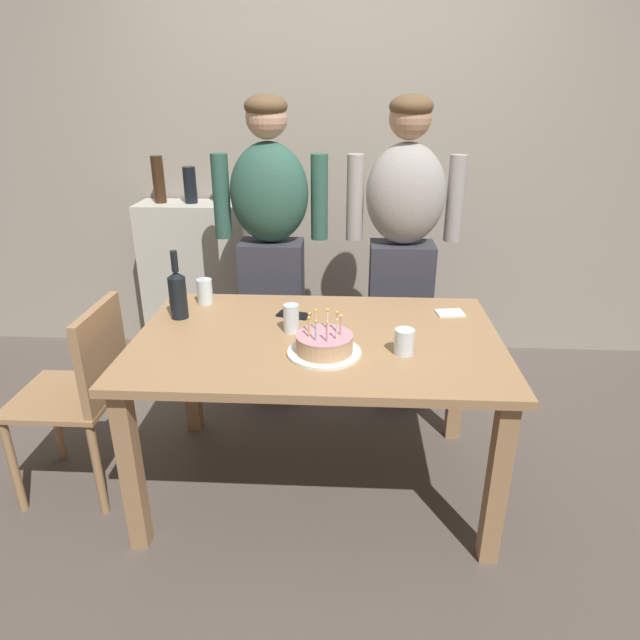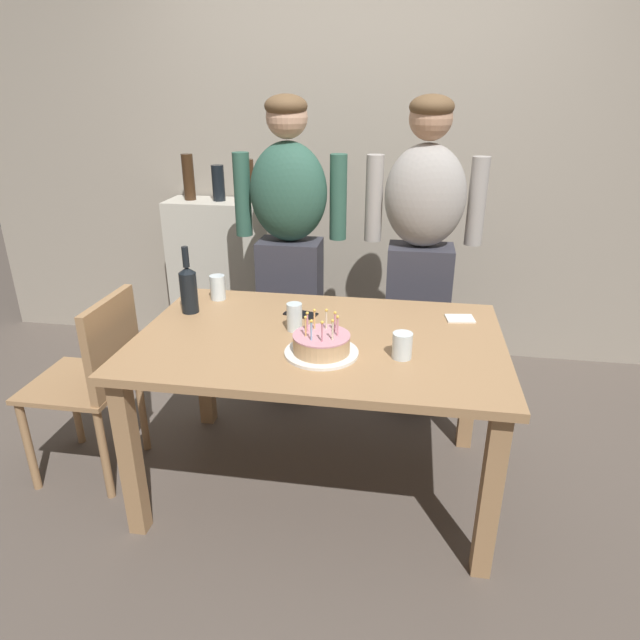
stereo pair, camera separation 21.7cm
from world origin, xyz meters
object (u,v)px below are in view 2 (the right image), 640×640
object	(u,v)px
water_glass_near	(402,346)
napkin_stack	(460,319)
water_glass_far	(294,317)
wine_bottle	(188,288)
person_woman_cardigan	(421,255)
birthday_cake	(321,345)
dining_chair	(97,373)
cell_phone	(301,314)
water_glass_side	(218,287)
person_man_bearded	(290,249)

from	to	relation	value
water_glass_near	napkin_stack	bearing A→B (deg)	59.69
water_glass_far	wine_bottle	distance (m)	0.53
napkin_stack	person_woman_cardigan	size ratio (longest dim) A/B	0.07
birthday_cake	water_glass_near	bearing A→B (deg)	3.59
water_glass_near	water_glass_far	distance (m)	0.49
dining_chair	wine_bottle	bearing A→B (deg)	123.18
cell_phone	napkin_stack	xyz separation A→B (m)	(0.71, 0.06, 0.00)
water_glass_near	napkin_stack	size ratio (longest dim) A/B	0.83
cell_phone	dining_chair	size ratio (longest dim) A/B	0.17
water_glass_near	cell_phone	distance (m)	0.59
birthday_cake	water_glass_far	xyz separation A→B (m)	(-0.15, 0.21, 0.02)
water_glass_side	person_man_bearded	distance (m)	0.54
water_glass_far	person_man_bearded	size ratio (longest dim) A/B	0.07
wine_bottle	person_man_bearded	world-z (taller)	person_man_bearded
person_man_bearded	person_woman_cardigan	size ratio (longest dim) A/B	1.00
water_glass_side	wine_bottle	distance (m)	0.20
water_glass_far	dining_chair	xyz separation A→B (m)	(-0.88, -0.11, -0.28)
cell_phone	dining_chair	distance (m)	0.94
water_glass_near	water_glass_far	world-z (taller)	water_glass_far
water_glass_side	wine_bottle	world-z (taller)	wine_bottle
napkin_stack	water_glass_far	bearing A→B (deg)	-161.57
birthday_cake	person_man_bearded	size ratio (longest dim) A/B	0.17
water_glass_side	cell_phone	size ratio (longest dim) A/B	0.82
water_glass_side	person_woman_cardigan	size ratio (longest dim) A/B	0.07
water_glass_far	person_woman_cardigan	bearing A→B (deg)	56.12
cell_phone	water_glass_near	bearing A→B (deg)	-21.63
wine_bottle	cell_phone	xyz separation A→B (m)	(0.50, 0.05, -0.11)
water_glass_side	dining_chair	bearing A→B (deg)	-136.06
napkin_stack	water_glass_side	bearing A→B (deg)	176.21
napkin_stack	person_man_bearded	bearing A→B (deg)	148.39
cell_phone	person_man_bearded	xyz separation A→B (m)	(-0.18, 0.60, 0.13)
water_glass_far	cell_phone	world-z (taller)	water_glass_far
cell_phone	person_woman_cardigan	size ratio (longest dim) A/B	0.09
birthday_cake	cell_phone	size ratio (longest dim) A/B	1.98
water_glass_near	wine_bottle	bearing A→B (deg)	161.95
water_glass_side	dining_chair	world-z (taller)	dining_chair
water_glass_side	napkin_stack	xyz separation A→B (m)	(1.14, -0.08, -0.06)
water_glass_far	napkin_stack	bearing A→B (deg)	18.43
water_glass_side	cell_phone	distance (m)	0.46
water_glass_near	person_man_bearded	world-z (taller)	person_man_bearded
birthday_cake	cell_phone	xyz separation A→B (m)	(-0.16, 0.38, -0.03)
wine_bottle	person_woman_cardigan	bearing A→B (deg)	32.18
water_glass_near	dining_chair	xyz separation A→B (m)	(-1.33, 0.07, -0.27)
birthday_cake	person_man_bearded	world-z (taller)	person_man_bearded
cell_phone	person_woman_cardigan	xyz separation A→B (m)	(0.53, 0.60, 0.13)
water_glass_far	wine_bottle	size ratio (longest dim) A/B	0.39
wine_bottle	cell_phone	distance (m)	0.52
dining_chair	cell_phone	bearing A→B (deg)	108.14
water_glass_far	napkin_stack	world-z (taller)	water_glass_far
napkin_stack	dining_chair	size ratio (longest dim) A/B	0.14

